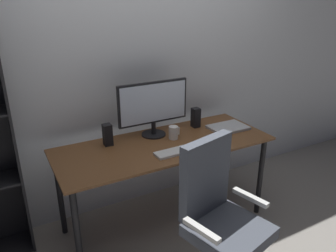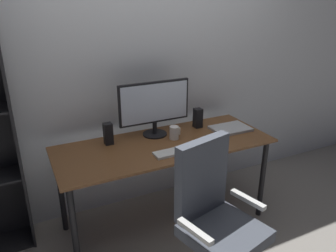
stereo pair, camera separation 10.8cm
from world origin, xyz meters
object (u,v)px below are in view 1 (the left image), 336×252
at_px(mouse, 198,146).
at_px(keyboard, 174,152).
at_px(speaker_left, 108,135).
at_px(coffee_mug, 174,133).
at_px(laptop, 228,127).
at_px(monitor, 154,105).
at_px(speaker_right, 196,117).
at_px(office_chair, 219,224).
at_px(desk, 165,153).

bearing_deg(mouse, keyboard, 161.41).
distance_m(keyboard, speaker_left, 0.53).
bearing_deg(coffee_mug, mouse, -72.73).
bearing_deg(laptop, keyboard, -163.27).
xyz_separation_m(monitor, laptop, (0.62, -0.18, -0.25)).
xyz_separation_m(coffee_mug, speaker_right, (0.30, 0.14, 0.03)).
xyz_separation_m(speaker_right, office_chair, (-0.39, -0.90, -0.37)).
height_order(keyboard, laptop, laptop).
height_order(desk, speaker_left, speaker_left).
xyz_separation_m(laptop, speaker_right, (-0.22, 0.18, 0.07)).
bearing_deg(monitor, mouse, -65.39).
bearing_deg(laptop, office_chair, -130.05).
bearing_deg(mouse, office_chair, -123.83).
bearing_deg(coffee_mug, monitor, 125.07).
bearing_deg(keyboard, desk, 82.58).
relative_size(monitor, speaker_right, 3.51).
xyz_separation_m(monitor, keyboard, (-0.02, -0.37, -0.25)).
relative_size(speaker_left, speaker_right, 1.00).
relative_size(monitor, office_chair, 0.59).
distance_m(laptop, speaker_right, 0.29).
bearing_deg(desk, laptop, 0.71).
height_order(monitor, office_chair, monitor).
distance_m(desk, keyboard, 0.21).
distance_m(desk, monitor, 0.39).
bearing_deg(office_chair, speaker_left, 100.33).
height_order(mouse, speaker_right, speaker_right).
height_order(coffee_mug, office_chair, office_chair).
height_order(speaker_left, speaker_right, same).
bearing_deg(mouse, coffee_mug, 91.20).
distance_m(keyboard, office_chair, 0.61).
height_order(mouse, laptop, mouse).
bearing_deg(speaker_left, keyboard, -44.29).
bearing_deg(laptop, speaker_left, 170.59).
bearing_deg(keyboard, monitor, 85.10).
height_order(mouse, speaker_left, speaker_left).
relative_size(monitor, coffee_mug, 5.63).
bearing_deg(office_chair, mouse, 58.17).
height_order(desk, laptop, laptop).
xyz_separation_m(keyboard, office_chair, (0.03, -0.53, -0.29)).
bearing_deg(speaker_right, monitor, 178.88).
xyz_separation_m(desk, monitor, (0.00, 0.19, 0.34)).
distance_m(speaker_left, speaker_right, 0.80).
xyz_separation_m(keyboard, coffee_mug, (0.13, 0.23, 0.04)).
relative_size(monitor, keyboard, 2.06).
height_order(monitor, coffee_mug, monitor).
bearing_deg(desk, monitor, 88.62).
bearing_deg(mouse, speaker_left, 130.85).
bearing_deg(desk, speaker_left, 155.14).
bearing_deg(mouse, laptop, 7.96).
bearing_deg(monitor, speaker_left, -178.88).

